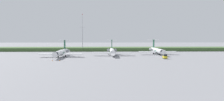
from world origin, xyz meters
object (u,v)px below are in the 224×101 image
at_px(regional_jet_nearest, 61,52).
at_px(antenna_mast, 82,36).
at_px(regional_jet_second, 112,51).
at_px(regional_jet_third, 157,50).
at_px(baggage_tug, 165,57).
at_px(safety_cone_front_marker, 52,60).
at_px(safety_cone_mid_marker, 60,60).

xyz_separation_m(regional_jet_nearest, antenna_mast, (6.95, 42.92, 8.67)).
bearing_deg(regional_jet_second, regional_jet_third, 13.53).
distance_m(regional_jet_third, baggage_tug, 26.27).
bearing_deg(baggage_tug, antenna_mast, 130.67).
distance_m(regional_jet_second, safety_cone_front_marker, 39.33).
xyz_separation_m(regional_jet_second, antenna_mast, (-20.77, 34.47, 8.67)).
relative_size(regional_jet_second, regional_jet_third, 1.00).
height_order(regional_jet_nearest, regional_jet_second, same).
bearing_deg(baggage_tug, regional_jet_third, 85.32).
relative_size(regional_jet_nearest, baggage_tug, 9.69).
bearing_deg(baggage_tug, regional_jet_second, 142.73).
xyz_separation_m(regional_jet_third, baggage_tug, (-2.14, -26.14, -1.53)).
relative_size(regional_jet_third, antenna_mast, 1.14).
xyz_separation_m(regional_jet_second, safety_cone_mid_marker, (-24.64, -27.55, -2.26)).
xyz_separation_m(regional_jet_third, safety_cone_front_marker, (-55.66, -34.26, -2.26)).
height_order(regional_jet_second, antenna_mast, antenna_mast).
height_order(regional_jet_second, safety_cone_front_marker, regional_jet_second).
bearing_deg(antenna_mast, regional_jet_second, -58.93).
bearing_deg(safety_cone_mid_marker, antenna_mast, 86.43).
relative_size(regional_jet_second, baggage_tug, 9.69).
bearing_deg(antenna_mast, baggage_tug, -49.33).
xyz_separation_m(antenna_mast, safety_cone_mid_marker, (-3.87, -62.02, -10.93)).
distance_m(baggage_tug, safety_cone_mid_marker, 50.87).
relative_size(regional_jet_nearest, regional_jet_third, 1.00).
relative_size(regional_jet_third, safety_cone_mid_marker, 56.36).
xyz_separation_m(regional_jet_nearest, baggage_tug, (53.30, -11.01, -1.53)).
distance_m(regional_jet_second, regional_jet_third, 28.51).
height_order(regional_jet_nearest, regional_jet_third, same).
bearing_deg(safety_cone_front_marker, safety_cone_mid_marker, 0.67).
bearing_deg(regional_jet_second, regional_jet_nearest, -163.04).
xyz_separation_m(regional_jet_nearest, regional_jet_third, (55.44, 15.12, 0.00)).
bearing_deg(antenna_mast, regional_jet_third, -29.83).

